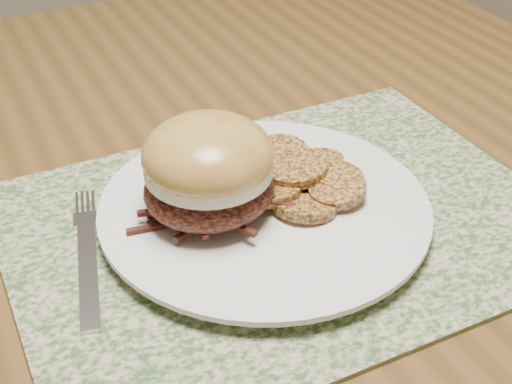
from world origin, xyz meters
TOP-DOWN VIEW (x-y plane):
  - placemat at (0.26, -0.13)m, footprint 0.45×0.33m
  - dinner_plate at (0.25, -0.12)m, footprint 0.26×0.26m
  - pork_sandwich at (0.20, -0.11)m, footprint 0.14×0.13m
  - roasted_potatoes at (0.28, -0.11)m, footprint 0.12×0.14m
  - fork at (0.10, -0.10)m, footprint 0.06×0.17m

SIDE VIEW (x-z plane):
  - placemat at x=0.26m, z-range 0.75..0.75m
  - fork at x=0.10m, z-range 0.75..0.76m
  - dinner_plate at x=0.25m, z-range 0.75..0.77m
  - roasted_potatoes at x=0.28m, z-range 0.76..0.79m
  - pork_sandwich at x=0.20m, z-range 0.77..0.85m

